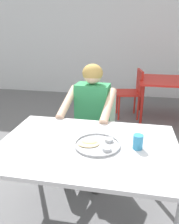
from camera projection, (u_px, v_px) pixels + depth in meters
name	position (u px, v px, depth m)	size (l,w,h in m)	color
back_wall	(122.00, 18.00, 4.67)	(12.00, 0.12, 3.40)	silver
table_foreground	(88.00, 152.00, 1.58)	(1.28, 0.87, 0.73)	silver
thali_tray	(97.00, 144.00, 1.54)	(0.33, 0.33, 0.03)	#B7BABF
drinking_cup	(138.00, 141.00, 1.49)	(0.07, 0.07, 0.10)	#338CBF
chair_foreground	(95.00, 123.00, 2.50)	(0.48, 0.47, 0.84)	silver
diner_foreground	(90.00, 112.00, 2.22)	(0.53, 0.58, 1.18)	#3B3B3B
table_background_red	(168.00, 84.00, 3.66)	(0.95, 0.85, 0.70)	red
chair_red_left	(132.00, 90.00, 3.79)	(0.47, 0.46, 0.84)	red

